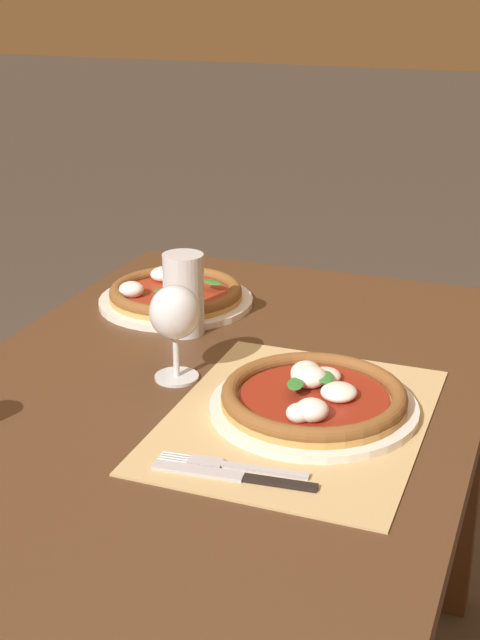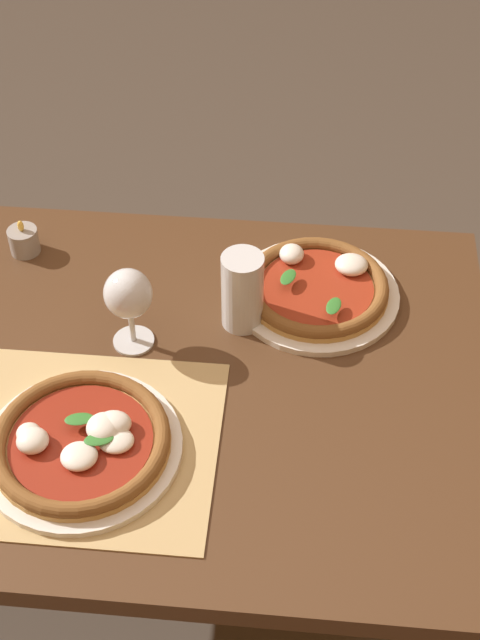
{
  "view_description": "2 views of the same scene",
  "coord_description": "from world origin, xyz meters",
  "px_view_note": "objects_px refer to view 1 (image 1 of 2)",
  "views": [
    {
      "loc": [
        -1.1,
        -0.48,
        1.34
      ],
      "look_at": [
        0.23,
        0.02,
        0.78
      ],
      "focal_mm": 50.0,
      "sensor_mm": 36.0,
      "label": 1
    },
    {
      "loc": [
        0.33,
        -0.96,
        1.84
      ],
      "look_at": [
        0.24,
        0.06,
        0.82
      ],
      "focal_mm": 50.0,
      "sensor_mm": 36.0,
      "label": 2
    }
  ],
  "objects_px": {
    "pizza_far": "(175,294)",
    "wine_glass": "(175,316)",
    "pizza_near": "(314,398)",
    "knife": "(233,476)",
    "fork": "(232,466)",
    "pint_glass": "(184,295)"
  },
  "relations": [
    {
      "from": "pizza_near",
      "to": "knife",
      "type": "height_order",
      "value": "pizza_near"
    },
    {
      "from": "pint_glass",
      "to": "pizza_far",
      "type": "bearing_deg",
      "value": 31.09
    },
    {
      "from": "pizza_far",
      "to": "knife",
      "type": "relative_size",
      "value": 1.37
    },
    {
      "from": "pizza_far",
      "to": "pint_glass",
      "type": "xyz_separation_m",
      "value": [
        -0.13,
        -0.08,
        0.05
      ]
    },
    {
      "from": "pizza_near",
      "to": "knife",
      "type": "bearing_deg",
      "value": 168.45
    },
    {
      "from": "wine_glass",
      "to": "fork",
      "type": "bearing_deg",
      "value": -141.38
    },
    {
      "from": "pint_glass",
      "to": "pizza_near",
      "type": "bearing_deg",
      "value": -125.58
    },
    {
      "from": "pint_glass",
      "to": "knife",
      "type": "bearing_deg",
      "value": -148.99
    },
    {
      "from": "pizza_near",
      "to": "wine_glass",
      "type": "height_order",
      "value": "wine_glass"
    },
    {
      "from": "pizza_near",
      "to": "fork",
      "type": "distance_m",
      "value": 0.2
    },
    {
      "from": "pizza_far",
      "to": "knife",
      "type": "xyz_separation_m",
      "value": [
        -0.55,
        -0.33,
        -0.01
      ]
    },
    {
      "from": "pizza_near",
      "to": "wine_glass",
      "type": "relative_size",
      "value": 1.96
    },
    {
      "from": "pizza_near",
      "to": "wine_glass",
      "type": "bearing_deg",
      "value": 81.33
    },
    {
      "from": "wine_glass",
      "to": "knife",
      "type": "height_order",
      "value": "wine_glass"
    },
    {
      "from": "wine_glass",
      "to": "fork",
      "type": "distance_m",
      "value": 0.31
    },
    {
      "from": "fork",
      "to": "knife",
      "type": "bearing_deg",
      "value": -154.37
    },
    {
      "from": "fork",
      "to": "pizza_far",
      "type": "bearing_deg",
      "value": 31.25
    },
    {
      "from": "pizza_far",
      "to": "fork",
      "type": "relative_size",
      "value": 1.48
    },
    {
      "from": "pizza_far",
      "to": "wine_glass",
      "type": "relative_size",
      "value": 1.91
    },
    {
      "from": "knife",
      "to": "fork",
      "type": "bearing_deg",
      "value": 25.63
    },
    {
      "from": "fork",
      "to": "knife",
      "type": "xyz_separation_m",
      "value": [
        -0.02,
        -0.01,
        0.0
      ]
    },
    {
      "from": "pint_glass",
      "to": "fork",
      "type": "bearing_deg",
      "value": -148.69
    }
  ]
}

